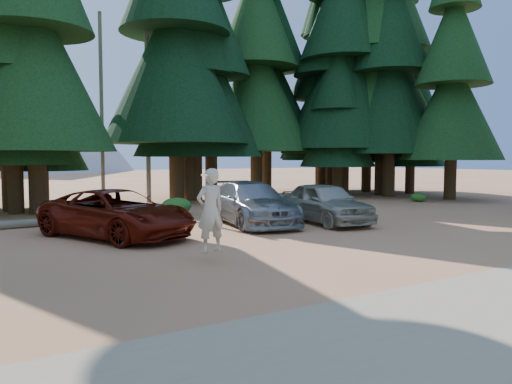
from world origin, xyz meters
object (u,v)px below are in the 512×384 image
at_px(silver_minivan_center, 251,203).
at_px(log_right, 237,206).
at_px(log_left, 38,223).
at_px(red_pickup, 117,214).
at_px(silver_minivan_right, 325,203).
at_px(frisbee_player, 210,210).
at_px(log_mid, 251,202).

distance_m(silver_minivan_center, log_right, 5.13).
bearing_deg(log_left, log_right, 5.34).
bearing_deg(log_right, log_left, 161.56).
height_order(red_pickup, log_left, red_pickup).
xyz_separation_m(red_pickup, silver_minivan_right, (7.34, -0.75, 0.03)).
relative_size(silver_minivan_center, frisbee_player, 2.72).
relative_size(frisbee_player, log_mid, 0.51).
xyz_separation_m(red_pickup, silver_minivan_center, (4.94, 0.44, 0.04)).
bearing_deg(log_right, log_mid, 14.44).
xyz_separation_m(log_mid, log_right, (-1.62, -1.46, 0.00)).
height_order(log_left, log_mid, log_mid).
height_order(silver_minivan_center, frisbee_player, frisbee_player).
height_order(silver_minivan_right, log_left, silver_minivan_right).
relative_size(silver_minivan_center, silver_minivan_right, 1.19).
height_order(log_mid, log_right, same).
bearing_deg(log_mid, red_pickup, -97.95).
relative_size(log_left, log_mid, 1.05).
xyz_separation_m(red_pickup, log_mid, (8.61, 6.56, -0.56)).
bearing_deg(silver_minivan_center, log_right, 75.67).
bearing_deg(log_right, silver_minivan_center, -141.38).
xyz_separation_m(silver_minivan_right, frisbee_player, (-6.55, -3.88, 0.45)).
bearing_deg(silver_minivan_center, frisbee_player, -119.89).
distance_m(silver_minivan_center, log_left, 7.38).
xyz_separation_m(log_left, log_right, (8.64, 1.39, 0.01)).
bearing_deg(silver_minivan_right, log_mid, 86.44).
bearing_deg(log_left, frisbee_player, -77.54).
relative_size(silver_minivan_right, frisbee_player, 2.29).
xyz_separation_m(red_pickup, frisbee_player, (0.79, -4.62, 0.48)).
height_order(silver_minivan_right, frisbee_player, frisbee_player).
bearing_deg(log_right, frisbee_player, -150.13).
bearing_deg(silver_minivan_center, log_left, 163.04).
height_order(frisbee_player, log_right, frisbee_player).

